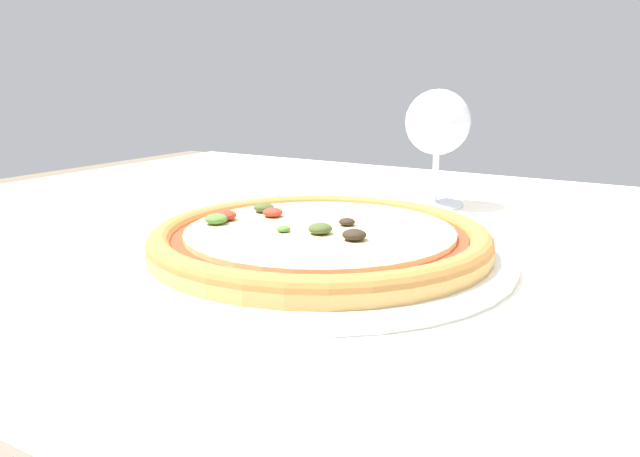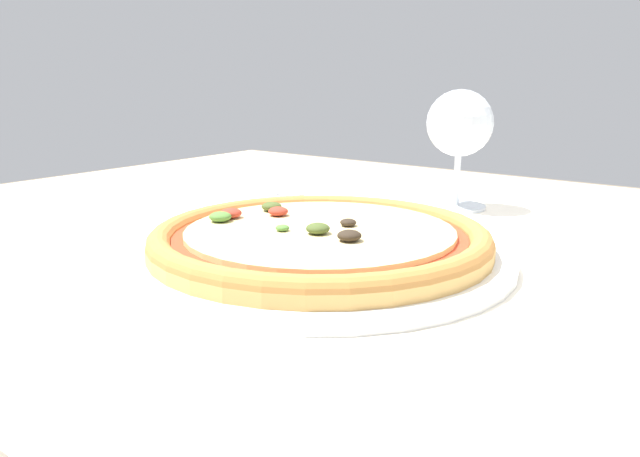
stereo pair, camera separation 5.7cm
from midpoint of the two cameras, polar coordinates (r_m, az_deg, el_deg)
dining_table at (r=0.70m, az=10.22°, el=-7.89°), size 1.33×0.91×0.74m
pizza_plate at (r=0.57m, az=2.83°, el=-1.30°), size 0.35×0.35×0.04m
fork at (r=0.82m, az=-2.78°, el=2.38°), size 0.06×0.17×0.00m
wine_glass_far_left at (r=0.81m, az=14.67°, el=8.99°), size 0.08×0.08×0.15m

